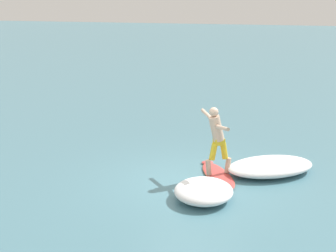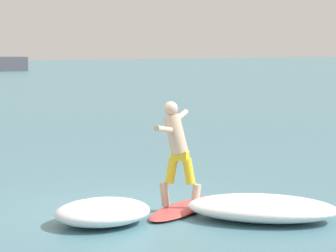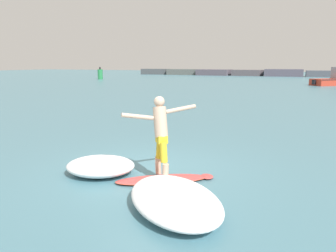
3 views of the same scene
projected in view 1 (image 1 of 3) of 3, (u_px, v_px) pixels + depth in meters
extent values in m
plane|color=teal|center=(191.00, 181.00, 11.63)|extent=(200.00, 200.00, 0.00)
ellipsoid|color=#D64744|center=(218.00, 175.00, 11.93)|extent=(1.97, 1.62, 0.08)
ellipsoid|color=#D64744|center=(207.00, 162.00, 12.90)|extent=(0.42, 0.43, 0.07)
ellipsoid|color=#DB5B2D|center=(218.00, 175.00, 11.93)|extent=(1.99, 1.65, 0.04)
cone|color=black|center=(228.00, 191.00, 11.18)|extent=(0.07, 0.07, 0.14)
cone|color=black|center=(232.00, 188.00, 11.34)|extent=(0.07, 0.07, 0.14)
cone|color=black|center=(219.00, 189.00, 11.28)|extent=(0.07, 0.07, 0.14)
cylinder|color=#CAA88E|center=(209.00, 167.00, 11.79)|extent=(0.21, 0.22, 0.40)
cylinder|color=gold|center=(213.00, 152.00, 11.73)|extent=(0.26, 0.27, 0.44)
cylinder|color=#CAA88E|center=(228.00, 165.00, 11.95)|extent=(0.21, 0.22, 0.40)
cylinder|color=gold|center=(224.00, 151.00, 11.82)|extent=(0.26, 0.27, 0.44)
cube|color=gold|center=(219.00, 141.00, 11.71)|extent=(0.32, 0.33, 0.16)
cylinder|color=#CAA88E|center=(216.00, 128.00, 11.60)|extent=(0.50, 0.51, 0.69)
sphere|color=#CAA88E|center=(214.00, 112.00, 11.47)|extent=(0.23, 0.23, 0.23)
cylinder|color=#CAA88E|center=(223.00, 128.00, 11.11)|extent=(0.57, 0.52, 0.21)
cylinder|color=#CAA88E|center=(207.00, 115.00, 11.96)|extent=(0.56, 0.52, 0.20)
ellipsoid|color=white|center=(204.00, 191.00, 10.53)|extent=(1.86, 1.70, 0.38)
ellipsoid|color=white|center=(270.00, 166.00, 12.15)|extent=(2.69, 2.71, 0.37)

